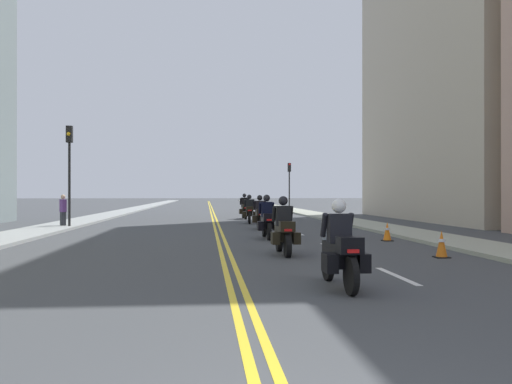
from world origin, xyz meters
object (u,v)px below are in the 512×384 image
traffic_cone_1 (387,232)px  traffic_cone_2 (442,244)px  motorcycle_2 (267,221)px  traffic_light_near (69,158)px  motorcycle_0 (340,251)px  motorcycle_5 (245,209)px  traffic_light_far (289,178)px  motorcycle_1 (284,231)px  motorcycle_4 (249,211)px  pedestrian_2 (63,211)px  motorcycle_3 (260,216)px

traffic_cone_1 → traffic_cone_2: bearing=-92.7°
motorcycle_2 → traffic_light_near: (-8.78, 6.71, 2.72)m
motorcycle_0 → motorcycle_5: 26.13m
traffic_light_near → traffic_light_far: (14.14, 22.67, -0.27)m
motorcycle_5 → traffic_light_near: (-9.04, -8.82, 2.72)m
motorcycle_1 → motorcycle_4: 15.54m
motorcycle_4 → traffic_light_near: (-8.94, -3.57, 2.71)m
motorcycle_2 → traffic_light_far: size_ratio=0.50×
motorcycle_0 → motorcycle_1: bearing=91.2°
traffic_light_far → pedestrian_2: traffic_light_far is taller
motorcycle_1 → motorcycle_4: bearing=88.3°
motorcycle_3 → traffic_light_far: traffic_light_far is taller
motorcycle_3 → pedestrian_2: size_ratio=1.35×
motorcycle_0 → motorcycle_3: bearing=88.0°
motorcycle_0 → traffic_light_near: traffic_light_near is taller
motorcycle_2 → traffic_light_near: size_ratio=0.45×
motorcycle_4 → traffic_light_far: traffic_light_far is taller
motorcycle_2 → pedestrian_2: motorcycle_2 is taller
motorcycle_3 → traffic_light_near: 9.55m
motorcycle_2 → motorcycle_3: size_ratio=1.01×
motorcycle_0 → motorcycle_2: 10.59m
motorcycle_3 → motorcycle_5: motorcycle_5 is taller
motorcycle_3 → motorcycle_1: bearing=-90.9°
motorcycle_0 → motorcycle_5: size_ratio=0.99×
motorcycle_4 → pedestrian_2: (-9.36, -3.07, 0.17)m
traffic_light_near → pedestrian_2: size_ratio=3.03×
motorcycle_3 → pedestrian_2: pedestrian_2 is taller
motorcycle_5 → pedestrian_2: motorcycle_5 is taller
motorcycle_5 → motorcycle_0: bearing=-92.0°
motorcycle_2 → traffic_cone_1: (4.14, -1.31, -0.33)m
motorcycle_3 → traffic_light_near: size_ratio=0.45×
motorcycle_5 → motorcycle_3: bearing=-91.8°
traffic_cone_2 → traffic_cone_1: bearing=87.3°
traffic_cone_1 → motorcycle_5: bearing=102.9°
motorcycle_0 → pedestrian_2: (-9.32, 17.80, 0.17)m
motorcycle_0 → motorcycle_5: (0.14, 26.13, -0.00)m
motorcycle_0 → motorcycle_2: size_ratio=0.99×
motorcycle_4 → motorcycle_5: bearing=91.8°
motorcycle_2 → motorcycle_3: motorcycle_2 is taller
motorcycle_0 → motorcycle_5: motorcycle_5 is taller
motorcycle_3 → traffic_light_far: 24.84m
traffic_light_near → pedestrian_2: 2.63m
motorcycle_1 → traffic_cone_2: (4.02, -1.05, -0.29)m
motorcycle_3 → traffic_cone_1: (3.88, -6.51, -0.31)m
motorcycle_1 → motorcycle_2: motorcycle_2 is taller
motorcycle_1 → motorcycle_4: size_ratio=0.99×
traffic_cone_2 → pedestrian_2: 18.82m
motorcycle_0 → traffic_cone_2: motorcycle_0 is taller
motorcycle_2 → pedestrian_2: (-9.20, 7.21, 0.18)m
traffic_cone_1 → traffic_light_far: (1.23, 30.69, 2.77)m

